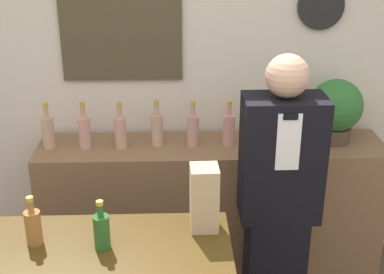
% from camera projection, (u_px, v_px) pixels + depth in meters
% --- Properties ---
extents(back_wall, '(5.20, 0.09, 2.70)m').
position_uv_depth(back_wall, '(177.00, 64.00, 3.33)').
color(back_wall, beige).
rests_on(back_wall, ground_plane).
extents(back_shelf, '(2.12, 0.44, 0.92)m').
position_uv_depth(back_shelf, '(211.00, 210.00, 3.43)').
color(back_shelf, brown).
rests_on(back_shelf, ground_plane).
extents(shopkeeper, '(0.41, 0.26, 1.62)m').
position_uv_depth(shopkeeper, '(278.00, 205.00, 2.81)').
color(shopkeeper, black).
rests_on(shopkeeper, ground_plane).
extents(potted_plant, '(0.32, 0.32, 0.39)m').
position_uv_depth(potted_plant, '(336.00, 109.00, 3.23)').
color(potted_plant, '#4C3D2D').
rests_on(potted_plant, back_shelf).
extents(paper_bag, '(0.12, 0.12, 0.29)m').
position_uv_depth(paper_bag, '(204.00, 198.00, 2.25)').
color(paper_bag, tan).
rests_on(paper_bag, display_counter).
extents(counter_bottle_1, '(0.07, 0.07, 0.22)m').
position_uv_depth(counter_bottle_1, '(33.00, 226.00, 2.17)').
color(counter_bottle_1, '#976230').
rests_on(counter_bottle_1, display_counter).
extents(counter_bottle_2, '(0.07, 0.07, 0.22)m').
position_uv_depth(counter_bottle_2, '(102.00, 231.00, 2.14)').
color(counter_bottle_2, '#285724').
rests_on(counter_bottle_2, display_counter).
extents(shelf_bottle_0, '(0.07, 0.07, 0.28)m').
position_uv_depth(shelf_bottle_0, '(48.00, 131.00, 3.18)').
color(shelf_bottle_0, tan).
rests_on(shelf_bottle_0, back_shelf).
extents(shelf_bottle_1, '(0.07, 0.07, 0.28)m').
position_uv_depth(shelf_bottle_1, '(84.00, 131.00, 3.18)').
color(shelf_bottle_1, tan).
rests_on(shelf_bottle_1, back_shelf).
extents(shelf_bottle_2, '(0.07, 0.07, 0.28)m').
position_uv_depth(shelf_bottle_2, '(121.00, 131.00, 3.18)').
color(shelf_bottle_2, tan).
rests_on(shelf_bottle_2, back_shelf).
extents(shelf_bottle_3, '(0.07, 0.07, 0.28)m').
position_uv_depth(shelf_bottle_3, '(157.00, 129.00, 3.21)').
color(shelf_bottle_3, tan).
rests_on(shelf_bottle_3, back_shelf).
extents(shelf_bottle_4, '(0.07, 0.07, 0.28)m').
position_uv_depth(shelf_bottle_4, '(193.00, 129.00, 3.21)').
color(shelf_bottle_4, tan).
rests_on(shelf_bottle_4, back_shelf).
extents(shelf_bottle_5, '(0.07, 0.07, 0.28)m').
position_uv_depth(shelf_bottle_5, '(229.00, 129.00, 3.21)').
color(shelf_bottle_5, tan).
rests_on(shelf_bottle_5, back_shelf).
extents(shelf_bottle_6, '(0.07, 0.07, 0.28)m').
position_uv_depth(shelf_bottle_6, '(264.00, 127.00, 3.24)').
color(shelf_bottle_6, tan).
rests_on(shelf_bottle_6, back_shelf).
extents(shelf_bottle_7, '(0.07, 0.07, 0.28)m').
position_uv_depth(shelf_bottle_7, '(300.00, 129.00, 3.21)').
color(shelf_bottle_7, tan).
rests_on(shelf_bottle_7, back_shelf).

